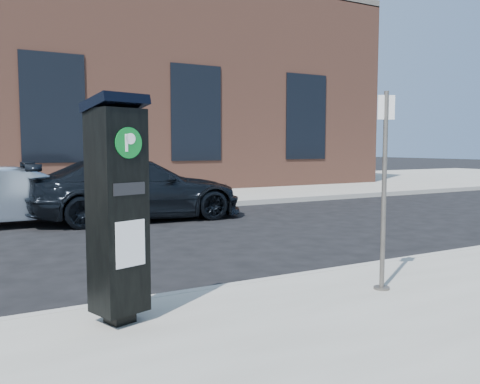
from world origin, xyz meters
TOP-DOWN VIEW (x-y plane):
  - ground at (0.00, 0.00)m, footprint 120.00×120.00m
  - sidewalk_far at (0.00, 14.00)m, footprint 60.00×12.00m
  - curb_near at (0.00, -0.02)m, footprint 60.00×0.12m
  - curb_far at (0.00, 8.02)m, footprint 60.00×0.12m
  - building at (-0.00, 17.00)m, footprint 28.00×10.05m
  - parking_kiosk at (-1.56, -0.65)m, footprint 0.59×0.55m
  - sign_pole at (1.37, -1.04)m, footprint 0.19×0.18m
  - car_silver at (-1.52, 7.17)m, footprint 4.03×1.41m
  - car_dark at (1.00, 6.69)m, footprint 5.24×2.36m

SIDE VIEW (x-z plane):
  - ground at x=0.00m, z-range 0.00..0.00m
  - sidewalk_far at x=0.00m, z-range 0.00..0.15m
  - curb_near at x=0.00m, z-range -0.01..0.15m
  - curb_far at x=0.00m, z-range -0.01..0.15m
  - car_silver at x=-1.52m, z-range 0.00..1.33m
  - car_dark at x=1.00m, z-range 0.00..1.49m
  - parking_kiosk at x=-1.56m, z-range 0.18..2.27m
  - sign_pole at x=1.37m, z-range 0.14..2.38m
  - building at x=0.00m, z-range 0.02..8.27m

